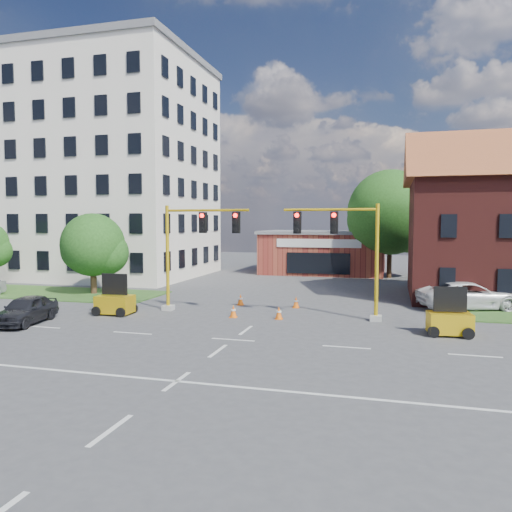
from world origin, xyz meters
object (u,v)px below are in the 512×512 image
object	(u,v)px
trailer_west	(115,302)
trailer_east	(450,321)
pickup_white	(469,295)
signal_mast_west	(193,245)
sedan_dark	(26,310)
signal_mast_east	(345,247)

from	to	relation	value
trailer_west	trailer_east	distance (m)	17.72
trailer_east	pickup_white	world-z (taller)	trailer_east
signal_mast_west	sedan_dark	xyz separation A→B (m)	(-7.03, -5.50, -3.19)
pickup_white	trailer_east	bearing A→B (deg)	147.03
trailer_east	pickup_white	bearing A→B (deg)	69.09
trailer_west	sedan_dark	bearing A→B (deg)	-134.31
signal_mast_east	pickup_white	world-z (taller)	signal_mast_east
sedan_dark	trailer_east	bearing A→B (deg)	-1.56
trailer_west	sedan_dark	size ratio (longest dim) A/B	0.52
signal_mast_west	signal_mast_east	bearing A→B (deg)	0.00
signal_mast_west	trailer_west	xyz separation A→B (m)	(-3.96, -2.03, -3.23)
signal_mast_west	signal_mast_east	world-z (taller)	same
signal_mast_west	signal_mast_east	xyz separation A→B (m)	(8.71, 0.00, 0.00)
trailer_west	pickup_white	xyz separation A→B (m)	(19.55, 7.14, 0.14)
trailer_west	pickup_white	size ratio (longest dim) A/B	0.37
pickup_white	sedan_dark	bearing A→B (deg)	95.74
signal_mast_east	trailer_east	world-z (taller)	signal_mast_east
signal_mast_east	pickup_white	distance (m)	9.11
signal_mast_east	trailer_west	world-z (taller)	signal_mast_east
trailer_west	pickup_white	distance (m)	20.82
trailer_west	trailer_east	size ratio (longest dim) A/B	1.02
signal_mast_east	sedan_dark	distance (m)	16.98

